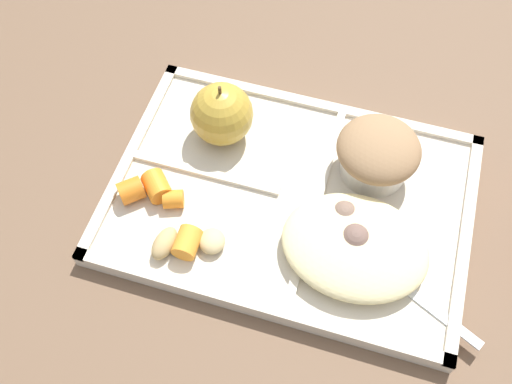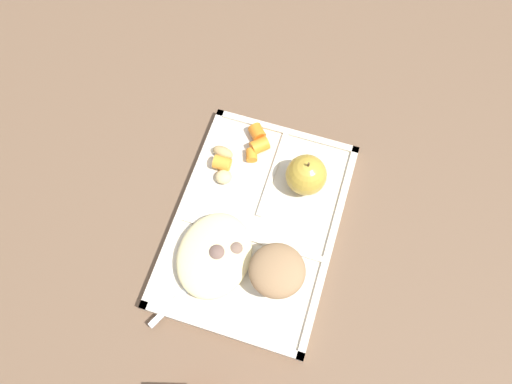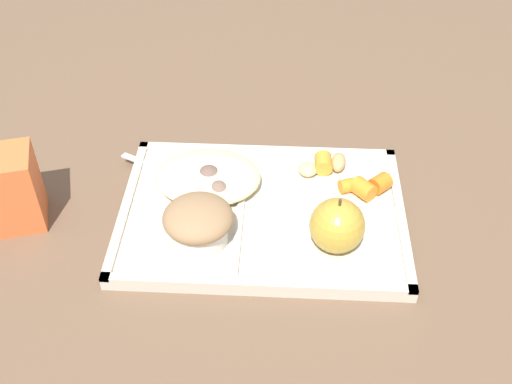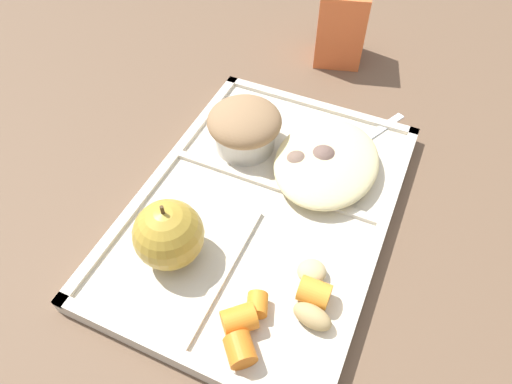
{
  "view_description": "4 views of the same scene",
  "coord_description": "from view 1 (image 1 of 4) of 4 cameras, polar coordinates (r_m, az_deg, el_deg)",
  "views": [
    {
      "loc": [
        0.06,
        -0.32,
        0.56
      ],
      "look_at": [
        -0.03,
        -0.03,
        0.05
      ],
      "focal_mm": 40.83,
      "sensor_mm": 36.0,
      "label": 1
    },
    {
      "loc": [
        0.27,
        0.09,
        0.82
      ],
      "look_at": [
        -0.03,
        -0.01,
        0.07
      ],
      "focal_mm": 34.79,
      "sensor_mm": 36.0,
      "label": 2
    },
    {
      "loc": [
        -0.02,
        0.62,
        0.62
      ],
      "look_at": [
        0.01,
        -0.01,
        0.04
      ],
      "focal_mm": 44.34,
      "sensor_mm": 36.0,
      "label": 3
    },
    {
      "loc": [
        -0.29,
        -0.12,
        0.43
      ],
      "look_at": [
        -0.01,
        0.01,
        0.04
      ],
      "focal_mm": 32.25,
      "sensor_mm": 36.0,
      "label": 4
    }
  ],
  "objects": [
    {
      "name": "carrot_slice_center",
      "position": [
        0.63,
        -8.1,
        -0.7
      ],
      "size": [
        0.03,
        0.03,
        0.02
      ],
      "primitive_type": "cylinder",
      "rotation": [
        0.0,
        1.57,
        3.49
      ],
      "color": "orange",
      "rests_on": "lunch_tray"
    },
    {
      "name": "potato_chunk_wedge",
      "position": [
        0.6,
        -4.34,
        -4.82
      ],
      "size": [
        0.04,
        0.04,
        0.02
      ],
      "primitive_type": "ellipsoid",
      "rotation": [
        0.0,
        0.0,
        5.05
      ],
      "color": "tan",
      "rests_on": "lunch_tray"
    },
    {
      "name": "plastic_fork",
      "position": [
        0.61,
        14.33,
        -9.02
      ],
      "size": [
        0.15,
        0.08,
        0.0
      ],
      "color": "silver",
      "rests_on": "lunch_tray"
    },
    {
      "name": "green_apple",
      "position": [
        0.65,
        -3.38,
        7.63
      ],
      "size": [
        0.07,
        0.07,
        0.08
      ],
      "color": "#B79333",
      "rests_on": "lunch_tray"
    },
    {
      "name": "carrot_slice_back",
      "position": [
        0.64,
        -12.15,
        0.15
      ],
      "size": [
        0.04,
        0.04,
        0.03
      ],
      "primitive_type": "cylinder",
      "rotation": [
        0.0,
        1.57,
        3.88
      ],
      "color": "orange",
      "rests_on": "lunch_tray"
    },
    {
      "name": "ground",
      "position": [
        0.65,
        3.31,
        -1.07
      ],
      "size": [
        6.0,
        6.0,
        0.0
      ],
      "primitive_type": "plane",
      "color": "brown"
    },
    {
      "name": "lunch_tray",
      "position": [
        0.64,
        3.33,
        -0.7
      ],
      "size": [
        0.39,
        0.27,
        0.02
      ],
      "color": "beige",
      "rests_on": "ground"
    },
    {
      "name": "meatball_side",
      "position": [
        0.6,
        9.59,
        -4.74
      ],
      "size": [
        0.04,
        0.04,
        0.04
      ],
      "primitive_type": "sphere",
      "color": "brown",
      "rests_on": "lunch_tray"
    },
    {
      "name": "potato_chunk_small",
      "position": [
        0.6,
        -8.95,
        -4.98
      ],
      "size": [
        0.03,
        0.04,
        0.02
      ],
      "primitive_type": "ellipsoid",
      "rotation": [
        0.0,
        0.0,
        4.57
      ],
      "color": "tan",
      "rests_on": "lunch_tray"
    },
    {
      "name": "bran_muffin",
      "position": [
        0.64,
        11.8,
        3.7
      ],
      "size": [
        0.09,
        0.09,
        0.06
      ],
      "color": "silver",
      "rests_on": "lunch_tray"
    },
    {
      "name": "meatball_front",
      "position": [
        0.6,
        9.56,
        -5.12
      ],
      "size": [
        0.03,
        0.03,
        0.03
      ],
      "primitive_type": "sphere",
      "color": "#755B4C",
      "rests_on": "lunch_tray"
    },
    {
      "name": "meatball_center",
      "position": [
        0.61,
        8.59,
        -2.33
      ],
      "size": [
        0.03,
        0.03,
        0.03
      ],
      "primitive_type": "sphere",
      "color": "#755B4C",
      "rests_on": "lunch_tray"
    },
    {
      "name": "carrot_slice_edge",
      "position": [
        0.63,
        -9.69,
        0.56
      ],
      "size": [
        0.04,
        0.04,
        0.03
      ],
      "primitive_type": "cylinder",
      "rotation": [
        0.0,
        1.57,
        2.33
      ],
      "color": "orange",
      "rests_on": "lunch_tray"
    },
    {
      "name": "carrot_slice_tilted",
      "position": [
        0.6,
        -6.76,
        -4.94
      ],
      "size": [
        0.03,
        0.03,
        0.03
      ],
      "primitive_type": "cylinder",
      "rotation": [
        0.0,
        1.57,
        4.73
      ],
      "color": "orange",
      "rests_on": "lunch_tray"
    },
    {
      "name": "egg_noodle_pile",
      "position": [
        0.6,
        9.67,
        -5.26
      ],
      "size": [
        0.15,
        0.12,
        0.03
      ],
      "primitive_type": "ellipsoid",
      "color": "beige",
      "rests_on": "lunch_tray"
    }
  ]
}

